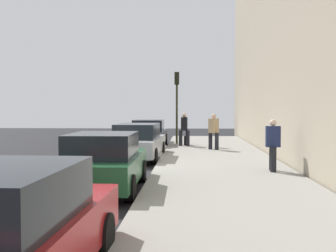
% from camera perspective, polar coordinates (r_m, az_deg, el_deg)
% --- Properties ---
extents(ground_plane, '(56.00, 56.00, 0.00)m').
position_cam_1_polar(ground_plane, '(15.83, -4.97, -5.32)').
color(ground_plane, black).
extents(sidewalk, '(28.00, 4.60, 0.15)m').
position_cam_1_polar(sidewalk, '(15.70, 7.09, -5.12)').
color(sidewalk, gray).
rests_on(sidewalk, ground).
extents(lane_stripe_centre, '(28.00, 0.14, 0.01)m').
position_cam_1_polar(lane_stripe_centre, '(16.57, -16.04, -5.04)').
color(lane_stripe_centre, gold).
rests_on(lane_stripe_centre, ground).
extents(snow_bank_curb, '(4.85, 0.56, 0.22)m').
position_cam_1_polar(snow_bank_curb, '(19.10, -1.46, -3.64)').
color(snow_bank_curb, white).
rests_on(snow_bank_curb, ground).
extents(parked_car_red, '(4.26, 1.97, 1.51)m').
position_cam_1_polar(parked_car_red, '(5.07, -22.35, -13.60)').
color(parked_car_red, black).
rests_on(parked_car_red, ground).
extents(parked_car_green, '(4.19, 1.95, 1.51)m').
position_cam_1_polar(parked_car_green, '(10.70, -8.96, -5.00)').
color(parked_car_green, black).
rests_on(parked_car_green, ground).
extents(parked_car_silver, '(4.76, 2.02, 1.51)m').
position_cam_1_polar(parked_car_silver, '(17.05, -4.20, -2.19)').
color(parked_car_silver, black).
rests_on(parked_car_silver, ground).
extents(parked_car_charcoal, '(4.43, 1.93, 1.51)m').
position_cam_1_polar(parked_car_charcoal, '(22.87, -2.67, -1.01)').
color(parked_car_charcoal, black).
rests_on(parked_car_charcoal, ground).
extents(pedestrian_tan_coat, '(0.55, 0.53, 1.73)m').
position_cam_1_polar(pedestrian_tan_coat, '(19.88, 6.39, -0.63)').
color(pedestrian_tan_coat, black).
rests_on(pedestrian_tan_coat, sidewalk).
extents(pedestrian_navy_coat, '(0.54, 0.46, 1.65)m').
position_cam_1_polar(pedestrian_navy_coat, '(13.35, 14.44, -2.39)').
color(pedestrian_navy_coat, black).
rests_on(pedestrian_navy_coat, sidewalk).
extents(pedestrian_black_coat, '(0.50, 0.58, 1.75)m').
position_cam_1_polar(pedestrian_black_coat, '(21.69, 2.28, -0.33)').
color(pedestrian_black_coat, black).
rests_on(pedestrian_black_coat, sidewalk).
extents(traffic_light_pole, '(0.35, 0.26, 4.04)m').
position_cam_1_polar(traffic_light_pole, '(23.06, 1.24, 4.35)').
color(traffic_light_pole, '#2D2D19').
rests_on(traffic_light_pole, sidewalk).
extents(rolling_suitcase, '(0.34, 0.22, 0.86)m').
position_cam_1_polar(rolling_suitcase, '(22.16, 2.53, -2.04)').
color(rolling_suitcase, black).
rests_on(rolling_suitcase, sidewalk).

